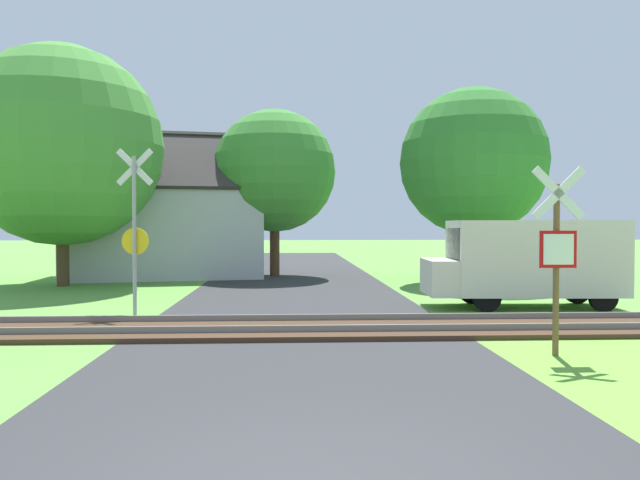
# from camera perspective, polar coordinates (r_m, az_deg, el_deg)

# --- Properties ---
(road_asphalt) EXTENTS (6.49, 80.00, 0.01)m
(road_asphalt) POSITION_cam_1_polar(r_m,az_deg,el_deg) (7.08, -1.43, -16.13)
(road_asphalt) COLOR #2D2D30
(road_asphalt) RESTS_ON ground
(rail_track) EXTENTS (60.00, 2.60, 0.22)m
(rail_track) POSITION_cam_1_polar(r_m,az_deg,el_deg) (12.69, -2.05, -8.00)
(rail_track) COLOR #422D1E
(rail_track) RESTS_ON ground
(stop_sign_near) EXTENTS (0.88, 0.15, 3.08)m
(stop_sign_near) POSITION_cam_1_polar(r_m,az_deg,el_deg) (10.75, 20.86, -0.92)
(stop_sign_near) COLOR brown
(stop_sign_near) RESTS_ON ground
(crossing_sign_far) EXTENTS (0.88, 0.16, 3.92)m
(crossing_sign_far) POSITION_cam_1_polar(r_m,az_deg,el_deg) (15.22, -16.59, 1.33)
(crossing_sign_far) COLOR #9E9EA5
(crossing_sign_far) RESTS_ON ground
(house) EXTENTS (8.74, 6.77, 5.99)m
(house) POSITION_cam_1_polar(r_m,az_deg,el_deg) (26.51, -13.99, 1.09)
(house) COLOR #B7B7BC
(house) RESTS_ON ground
(tree_center) EXTENTS (5.05, 5.05, 6.88)m
(tree_center) POSITION_cam_1_polar(r_m,az_deg,el_deg) (25.95, -4.18, 6.30)
(tree_center) COLOR #513823
(tree_center) RESTS_ON ground
(tree_right) EXTENTS (5.39, 5.39, 7.13)m
(tree_right) POSITION_cam_1_polar(r_m,az_deg,el_deg) (23.64, 13.86, 6.94)
(tree_right) COLOR #513823
(tree_right) RESTS_ON ground
(tree_left) EXTENTS (6.91, 6.91, 8.31)m
(tree_left) POSITION_cam_1_polar(r_m,az_deg,el_deg) (23.49, -22.54, 7.95)
(tree_left) COLOR #513823
(tree_left) RESTS_ON ground
(mail_truck) EXTENTS (4.98, 2.09, 2.24)m
(mail_truck) POSITION_cam_1_polar(r_m,az_deg,el_deg) (16.89, 18.45, -1.70)
(mail_truck) COLOR silver
(mail_truck) RESTS_ON ground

